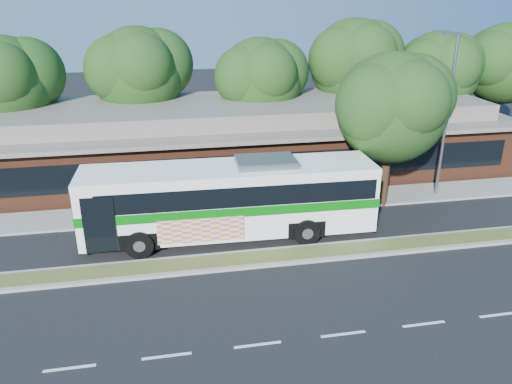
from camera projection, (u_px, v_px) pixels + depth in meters
ground at (303, 262)px, 21.71m from camera, size 120.00×120.00×0.00m
median_strip at (300, 254)px, 22.23m from camera, size 26.00×1.10×0.15m
sidewalk at (272, 204)px, 27.52m from camera, size 44.00×2.60×0.12m
plaza_building at (251, 136)px, 32.76m from camera, size 33.20×11.20×4.45m
lamp_post at (447, 112)px, 27.01m from camera, size 0.93×0.18×9.07m
tree_bg_a at (12, 81)px, 30.81m from camera, size 6.47×5.80×8.63m
tree_bg_b at (145, 70)px, 33.01m from camera, size 6.69×6.00×9.00m
tree_bg_c at (265, 77)px, 33.67m from camera, size 6.24×5.60×8.26m
tree_bg_d at (359, 61)px, 35.51m from camera, size 6.91×6.20×9.37m
tree_bg_e at (442, 70)px, 35.87m from camera, size 6.47×5.80×8.50m
tree_bg_f at (509, 62)px, 37.71m from camera, size 6.69×6.00×8.92m
transit_bus at (231, 195)px, 23.31m from camera, size 13.75×3.46×3.84m
sedan at (107, 185)px, 28.49m from camera, size 4.99×2.56×1.39m
sidewalk_tree at (398, 104)px, 25.71m from camera, size 6.33×5.68×8.26m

